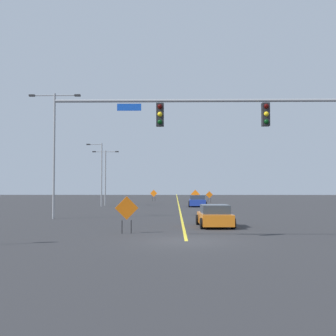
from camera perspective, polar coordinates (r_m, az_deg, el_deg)
The scene contains 12 objects.
ground at distance 19.48m, azimuth 2.46°, elevation -9.71°, with size 207.54×207.54×0.00m, color #2D2D30.
road_centre_stripe at distance 77.01m, azimuth 1.29°, elevation -4.28°, with size 0.16×115.30×0.01m.
traffic_signal_assembly at distance 19.91m, azimuth 12.60°, elevation 5.55°, with size 14.46×0.44×7.05m.
street_lamp_far_left at distance 53.05m, azimuth -8.99°, elevation -0.43°, with size 1.96×0.24×7.76m.
street_lamp_near_left at distance 55.37m, azimuth -8.34°, elevation -0.59°, with size 3.39×0.24×7.06m.
street_lamp_far_right at distance 33.78m, azimuth -14.93°, elevation 2.96°, with size 3.95×0.24×9.57m.
construction_sign_median_far at distance 70.67m, azimuth -1.92°, elevation -3.47°, with size 1.18×0.23×1.90m.
construction_sign_left_shoulder at distance 58.84m, azimuth 3.66°, elevation -3.62°, with size 1.28×0.33×2.00m.
construction_sign_left_lane at distance 22.58m, azimuth -5.53°, elevation -5.59°, with size 1.21×0.30×1.94m.
construction_sign_median_near at distance 65.51m, azimuth 5.53°, elevation -3.65°, with size 1.08×0.06×1.73m.
car_orange_distant at distance 26.36m, azimuth 6.23°, elevation -6.43°, with size 2.15×4.06×1.34m.
car_blue_far at distance 52.12m, azimuth 3.94°, elevation -4.42°, with size 2.28×4.20×1.41m.
Camera 1 is at (-0.52, -19.32, 2.46)m, focal length 45.76 mm.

